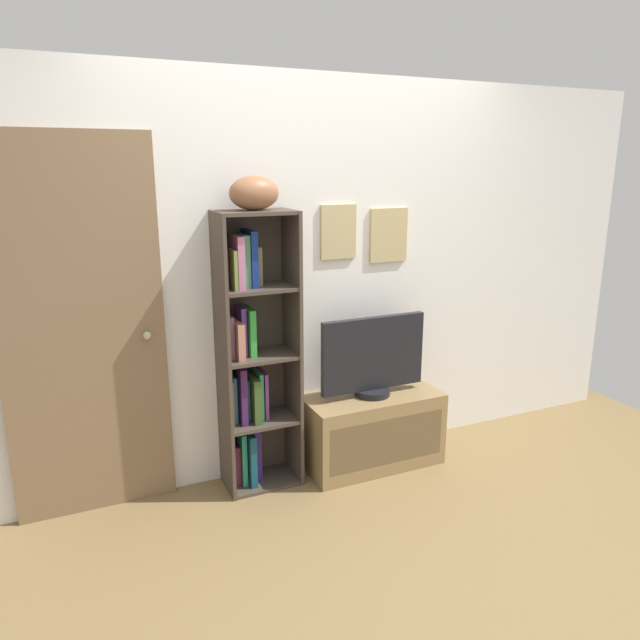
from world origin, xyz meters
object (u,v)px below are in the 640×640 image
Objects in this scene: bookshelf at (250,359)px; door at (83,333)px; football at (254,193)px; tv_stand at (372,429)px; television at (373,358)px.

door reaches higher than bookshelf.
football is 0.14× the size of door.
tv_stand is 0.47m from television.
bookshelf reaches higher than television.
tv_stand is 0.43× the size of door.
door is (-0.86, 0.09, 0.23)m from bookshelf.
bookshelf is 0.93m from tv_stand.
door is (-1.61, 0.18, 0.30)m from television.
tv_stand is at bearing -6.36° from door.
bookshelf is 0.93m from football.
door is at bearing 174.27° from bookshelf.
door reaches higher than television.
television is 1.65m from door.
bookshelf is at bearing 172.92° from tv_stand.
bookshelf is 1.88× the size of tv_stand.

